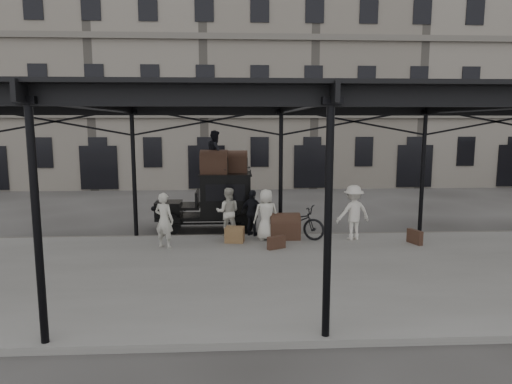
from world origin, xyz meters
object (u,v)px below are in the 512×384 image
at_px(steamer_trunk_roof_near, 214,164).
at_px(porter_official, 253,213).
at_px(bicycle, 294,222).
at_px(taxi, 217,199).
at_px(porter_left, 164,220).
at_px(steamer_trunk_platform, 285,228).

bearing_deg(steamer_trunk_roof_near, porter_official, -36.58).
bearing_deg(porter_official, bicycle, -163.10).
height_order(taxi, bicycle, taxi).
xyz_separation_m(taxi, bicycle, (2.63, -1.84, -0.49)).
xyz_separation_m(taxi, steamer_trunk_roof_near, (-0.08, -0.25, 1.34)).
distance_m(porter_left, bicycle, 4.30).
height_order(taxi, steamer_trunk_platform, taxi).
height_order(bicycle, steamer_trunk_platform, bicycle).
bearing_deg(taxi, steamer_trunk_roof_near, -108.07).
distance_m(porter_official, steamer_trunk_roof_near, 2.39).
bearing_deg(porter_left, steamer_trunk_platform, -142.55).
relative_size(steamer_trunk_roof_near, steamer_trunk_platform, 0.98).
distance_m(taxi, bicycle, 3.24).
bearing_deg(steamer_trunk_roof_near, steamer_trunk_platform, -30.57).
bearing_deg(bicycle, porter_left, 131.04).
distance_m(porter_left, porter_official, 3.14).
distance_m(porter_official, bicycle, 1.45).
distance_m(taxi, porter_left, 3.21).
height_order(taxi, porter_left, taxi).
xyz_separation_m(porter_official, steamer_trunk_platform, (1.05, -0.51, -0.43)).
distance_m(bicycle, steamer_trunk_roof_near, 3.63).
xyz_separation_m(bicycle, steamer_trunk_roof_near, (-2.71, 1.59, 1.83)).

